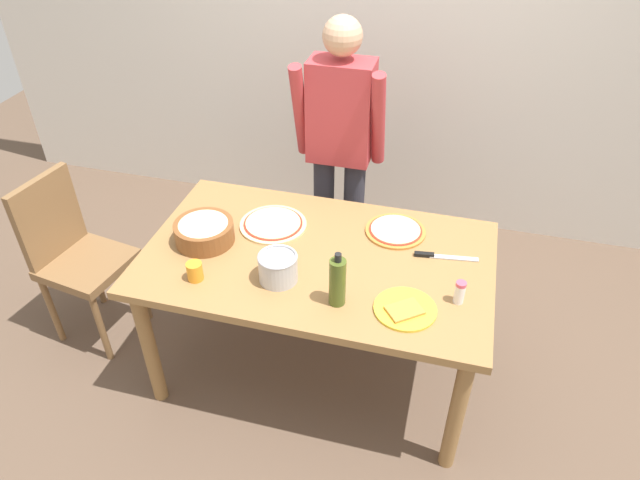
# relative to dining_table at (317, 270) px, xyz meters

# --- Properties ---
(ground) EXTENTS (8.00, 8.00, 0.00)m
(ground) POSITION_rel_dining_table_xyz_m (0.00, 0.00, -0.67)
(ground) COLOR brown
(wall_back) EXTENTS (5.60, 0.10, 2.60)m
(wall_back) POSITION_rel_dining_table_xyz_m (0.00, 1.60, 0.63)
(wall_back) COLOR silver
(wall_back) RESTS_ON ground
(dining_table) EXTENTS (1.60, 0.96, 0.76)m
(dining_table) POSITION_rel_dining_table_xyz_m (0.00, 0.00, 0.00)
(dining_table) COLOR olive
(dining_table) RESTS_ON ground
(person_cook) EXTENTS (0.49, 0.25, 1.62)m
(person_cook) POSITION_rel_dining_table_xyz_m (-0.08, 0.76, 0.27)
(person_cook) COLOR #2D2D38
(person_cook) RESTS_ON ground
(chair_wooden_left) EXTENTS (0.46, 0.46, 0.95)m
(chair_wooden_left) POSITION_rel_dining_table_xyz_m (-1.32, -0.03, -0.13)
(chair_wooden_left) COLOR brown
(chair_wooden_left) RESTS_ON ground
(pizza_raw_on_board) EXTENTS (0.33, 0.33, 0.02)m
(pizza_raw_on_board) POSITION_rel_dining_table_xyz_m (-0.27, 0.17, 0.10)
(pizza_raw_on_board) COLOR beige
(pizza_raw_on_board) RESTS_ON dining_table
(pizza_cooked_on_tray) EXTENTS (0.29, 0.29, 0.02)m
(pizza_cooked_on_tray) POSITION_rel_dining_table_xyz_m (0.32, 0.27, 0.10)
(pizza_cooked_on_tray) COLOR #C67A33
(pizza_cooked_on_tray) RESTS_ON dining_table
(plate_with_slice) EXTENTS (0.26, 0.26, 0.02)m
(plate_with_slice) POSITION_rel_dining_table_xyz_m (0.44, -0.26, 0.10)
(plate_with_slice) COLOR gold
(plate_with_slice) RESTS_ON dining_table
(popcorn_bowl) EXTENTS (0.28, 0.28, 0.11)m
(popcorn_bowl) POSITION_rel_dining_table_xyz_m (-0.54, -0.03, 0.15)
(popcorn_bowl) COLOR brown
(popcorn_bowl) RESTS_ON dining_table
(olive_oil_bottle) EXTENTS (0.07, 0.07, 0.26)m
(olive_oil_bottle) POSITION_rel_dining_table_xyz_m (0.16, -0.28, 0.20)
(olive_oil_bottle) COLOR #47561E
(olive_oil_bottle) RESTS_ON dining_table
(steel_pot) EXTENTS (0.17, 0.17, 0.13)m
(steel_pot) POSITION_rel_dining_table_xyz_m (-0.12, -0.21, 0.16)
(steel_pot) COLOR #B7B7BC
(steel_pot) RESTS_ON dining_table
(cup_orange) EXTENTS (0.07, 0.07, 0.08)m
(cup_orange) POSITION_rel_dining_table_xyz_m (-0.47, -0.30, 0.13)
(cup_orange) COLOR orange
(cup_orange) RESTS_ON dining_table
(salt_shaker) EXTENTS (0.04, 0.04, 0.11)m
(salt_shaker) POSITION_rel_dining_table_xyz_m (0.65, -0.15, 0.14)
(salt_shaker) COLOR white
(salt_shaker) RESTS_ON dining_table
(chef_knife) EXTENTS (0.29, 0.06, 0.02)m
(chef_knife) POSITION_rel_dining_table_xyz_m (0.54, 0.13, 0.10)
(chef_knife) COLOR silver
(chef_knife) RESTS_ON dining_table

